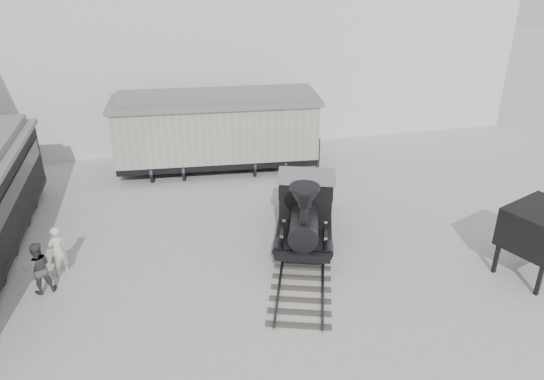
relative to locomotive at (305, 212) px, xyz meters
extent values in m
plane|color=#9E9E9B|center=(-1.87, -3.59, -1.18)|extent=(90.00, 90.00, 0.00)
cube|color=silver|center=(-1.87, 11.41, 4.32)|extent=(34.00, 2.40, 11.00)
cube|color=#2E2824|center=(-0.23, -0.68, -1.10)|extent=(4.72, 9.21, 0.16)
cube|color=#2D2D30|center=(-0.90, -0.46, -1.05)|extent=(2.92, 8.61, 0.06)
cube|color=#2D2D30|center=(0.45, -0.90, -1.05)|extent=(2.92, 8.61, 0.06)
cylinder|color=black|center=(-1.11, -0.91, -0.48)|extent=(0.45, 1.06, 1.08)
cylinder|color=black|center=(0.35, -1.39, -0.48)|extent=(0.45, 1.06, 1.08)
cylinder|color=black|center=(-0.71, 0.31, -0.48)|extent=(0.45, 1.06, 1.08)
cylinder|color=black|center=(0.75, -0.18, -0.48)|extent=(0.45, 1.06, 1.08)
cube|color=black|center=(-0.18, -0.54, -0.36)|extent=(2.98, 3.98, 0.28)
cylinder|color=black|center=(-0.40, -1.19, 0.27)|extent=(1.65, 2.46, 0.98)
cylinder|color=black|center=(-0.67, -2.03, 1.03)|extent=(0.32, 0.32, 0.59)
cone|color=black|center=(-0.67, -2.03, 1.67)|extent=(1.19, 1.19, 0.69)
sphere|color=black|center=(-0.27, -0.82, 0.74)|extent=(0.51, 0.51, 0.51)
cube|color=black|center=(0.10, 0.30, 0.54)|extent=(2.24, 1.86, 1.52)
cube|color=slate|center=(0.10, 0.30, 1.34)|extent=(2.49, 2.11, 0.08)
cube|color=black|center=(0.66, 1.98, -0.01)|extent=(2.30, 2.42, 0.89)
cylinder|color=black|center=(-4.66, 7.62, -0.76)|extent=(2.16, 1.02, 0.84)
cylinder|color=black|center=(0.14, 7.20, -0.76)|extent=(2.16, 1.02, 0.84)
cube|color=black|center=(-2.26, 7.41, -0.55)|extent=(9.62, 3.43, 0.31)
cube|color=#9D9888|center=(-2.26, 7.41, 0.91)|extent=(9.63, 3.54, 2.62)
cube|color=slate|center=(-2.26, 7.41, 2.33)|extent=(9.97, 3.88, 0.21)
cube|color=slate|center=(-2.26, 7.41, 2.62)|extent=(9.08, 2.04, 0.38)
cylinder|color=black|center=(-11.44, 4.38, -0.79)|extent=(2.06, 0.83, 0.78)
cube|color=black|center=(-10.20, 1.01, 1.18)|extent=(0.30, 10.39, 0.70)
imported|color=silver|center=(-8.72, -0.27, -0.27)|extent=(0.79, 0.76, 1.83)
imported|color=#464549|center=(-9.21, -1.16, -0.28)|extent=(1.02, 0.88, 1.80)
cube|color=black|center=(6.33, -4.97, -0.61)|extent=(0.16, 0.16, 1.14)
cube|color=black|center=(5.75, -3.52, -0.61)|extent=(0.16, 0.16, 1.14)
cube|color=black|center=(7.48, -2.83, -0.61)|extent=(0.16, 0.16, 1.14)
cube|color=black|center=(6.91, -3.90, 0.63)|extent=(2.81, 2.58, 1.35)
cone|color=black|center=(6.91, -3.90, -0.20)|extent=(2.29, 2.29, 0.52)
camera|label=1|loc=(-5.15, -16.59, 9.35)|focal=35.00mm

